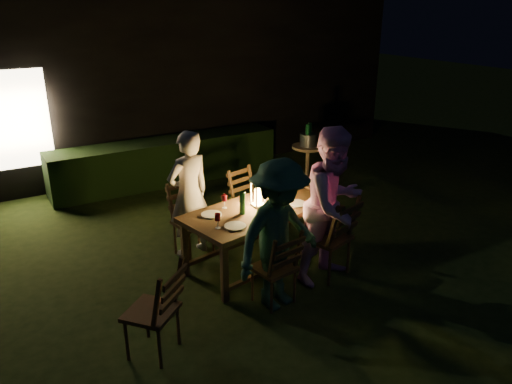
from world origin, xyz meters
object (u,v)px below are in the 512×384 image
chair_near_right (328,251)px  person_opp_right (334,205)px  chair_near_left (275,280)px  chair_spare (154,326)px  person_house_side (189,194)px  ice_bucket (308,140)px  chair_far_left (193,233)px  person_opp_left (279,236)px  bottle_table (242,203)px  chair_far_right (250,213)px  dining_table (258,214)px  lantern (258,194)px  chair_end (321,216)px  bottle_bucket_a (307,138)px  side_table (308,151)px  bottle_bucket_b (309,136)px

chair_near_right → person_opp_right: person_opp_right is taller
chair_near_left → chair_spare: (-1.44, -0.14, 0.02)m
person_house_side → ice_bucket: bearing=-167.3°
chair_far_left → person_opp_left: person_opp_left is taller
chair_near_right → person_opp_right: size_ratio=0.58×
person_opp_left → bottle_table: size_ratio=6.02×
chair_far_right → ice_bucket: ice_bucket is taller
chair_far_left → dining_table: bearing=122.4°
chair_far_right → chair_spare: 2.81m
person_opp_left → lantern: size_ratio=4.82×
chair_end → bottle_bucket_a: bottle_bucket_a is taller
chair_near_left → person_house_side: bearing=92.8°
person_opp_right → chair_spare: bearing=175.1°
dining_table → ice_bucket: (2.22, 1.99, 0.18)m
person_opp_right → chair_near_left: bearing=176.8°
chair_far_left → bottle_table: bearing=106.7°
person_opp_right → side_table: person_opp_right is taller
person_opp_right → bottle_table: person_opp_right is taller
chair_near_left → person_house_side: size_ratio=0.56×
dining_table → ice_bucket: ice_bucket is taller
person_house_side → person_opp_right: bearing=118.8°
person_opp_right → side_table: 3.16m
chair_far_right → bottle_table: size_ratio=3.47×
person_house_side → bottle_table: person_house_side is taller
chair_near_left → bottle_table: bottle_table is taller
chair_near_right → chair_far_right: chair_near_right is taller
chair_far_left → person_opp_right: size_ratio=0.54×
lantern → chair_near_right: bearing=-52.2°
chair_near_left → chair_near_right: chair_near_right is taller
bottle_bucket_a → side_table: bearing=38.7°
chair_far_right → lantern: lantern is taller
person_opp_left → side_table: (2.49, 2.89, -0.17)m
person_house_side → bottle_bucket_b: size_ratio=5.24×
chair_spare → ice_bucket: bearing=-3.4°
chair_far_right → person_opp_left: bearing=55.1°
bottle_table → ice_bucket: (2.46, 2.05, -0.04)m
person_opp_right → person_house_side: bearing=118.8°
dining_table → chair_spare: chair_spare is taller
chair_spare → person_opp_left: (1.45, 0.10, 0.54)m
dining_table → chair_spare: bearing=-161.9°
bottle_bucket_a → dining_table: bearing=-138.0°
dining_table → bottle_bucket_b: (2.27, 2.03, 0.23)m
lantern → ice_bucket: lantern is taller
person_opp_left → person_opp_right: bearing=0.0°
person_opp_right → bottle_bucket_b: bearing=47.1°
chair_spare → ice_bucket: (3.94, 2.98, 0.57)m
dining_table → lantern: (0.04, 0.06, 0.23)m
chair_far_left → chair_end: chair_far_left is taller
chair_near_right → bottle_table: size_ratio=3.87×
person_opp_right → bottle_bucket_b: (1.66, 2.75, -0.01)m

